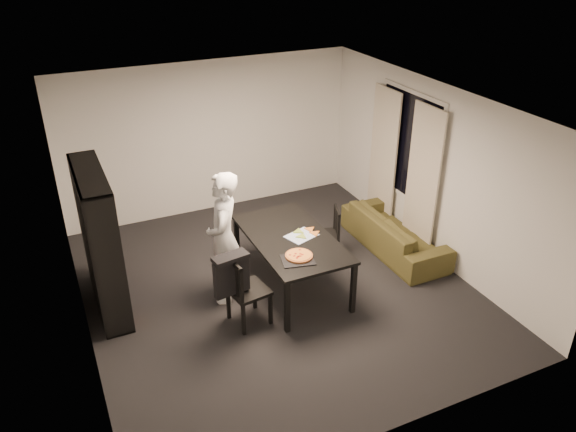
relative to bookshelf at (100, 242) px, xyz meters
name	(u,v)px	position (x,y,z in m)	size (l,w,h in m)	color
room	(276,204)	(2.16, -0.60, 0.35)	(5.01, 5.51, 2.61)	black
window_pane	(409,146)	(4.64, 0.00, 0.55)	(0.02, 1.40, 1.60)	black
window_frame	(409,146)	(4.64, 0.00, 0.55)	(0.03, 1.52, 1.72)	white
curtain_left	(423,180)	(4.56, -0.52, 0.20)	(0.03, 0.70, 2.25)	beige
curtain_right	(383,157)	(4.56, 0.52, 0.20)	(0.03, 0.70, 2.25)	beige
bookshelf	(100,242)	(0.00, 0.00, 0.00)	(0.35, 1.50, 1.90)	black
dining_table	(291,242)	(2.36, -0.63, -0.24)	(1.04, 1.87, 0.78)	black
chair_left	(242,287)	(1.46, -1.14, -0.39)	(0.52, 0.52, 0.98)	black
chair_right	(330,230)	(3.20, -0.21, -0.48)	(0.49, 0.49, 0.82)	black
draped_jacket	(231,273)	(1.33, -1.16, -0.14)	(0.46, 0.25, 0.54)	black
person	(224,238)	(1.47, -0.50, -0.04)	(0.66, 0.43, 1.82)	silver
baking_tray	(298,260)	(2.19, -1.19, -0.17)	(0.40, 0.32, 0.01)	black
pepperoni_pizza	(299,256)	(2.23, -1.14, -0.15)	(0.35, 0.35, 0.03)	#A0582E
kitchen_towel	(301,236)	(2.50, -0.67, -0.17)	(0.40, 0.30, 0.01)	silver
pizza_slices	(306,232)	(2.59, -0.63, -0.16)	(0.37, 0.31, 0.01)	gold
sofa	(395,233)	(4.23, -0.41, -0.66)	(1.96, 0.77, 0.57)	#403F19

